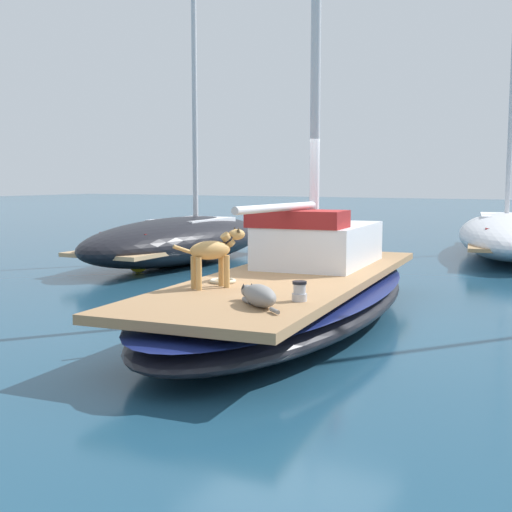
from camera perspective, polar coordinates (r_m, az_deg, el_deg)
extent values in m
plane|color=navy|center=(9.09, 3.13, -5.71)|extent=(120.00, 120.00, 0.00)
ellipsoid|color=black|center=(9.04, 3.14, -3.98)|extent=(3.35, 7.45, 0.56)
ellipsoid|color=navy|center=(9.00, 3.15, -2.85)|extent=(3.37, 7.49, 0.08)
cube|color=#A37A51|center=(8.98, 3.15, -1.91)|extent=(2.83, 6.82, 0.10)
cylinder|color=silver|center=(8.76, 1.95, 4.13)|extent=(0.10, 2.20, 0.10)
cube|color=silver|center=(10.07, 5.45, 0.99)|extent=(1.66, 2.35, 0.60)
cube|color=maroon|center=(9.34, 3.54, 3.17)|extent=(1.40, 0.86, 0.24)
ellipsoid|color=gray|center=(6.71, 0.34, -3.39)|extent=(0.63, 0.59, 0.22)
ellipsoid|color=gray|center=(7.05, -0.72, -2.98)|extent=(0.24, 0.23, 0.13)
cone|color=#2A2929|center=(7.03, -1.07, -2.56)|extent=(0.05, 0.05, 0.05)
cone|color=#2A2929|center=(7.06, -0.38, -2.52)|extent=(0.05, 0.05, 0.05)
cylinder|color=gray|center=(6.90, -0.74, -3.79)|extent=(0.17, 0.16, 0.06)
cylinder|color=gray|center=(6.94, 0.19, -3.73)|extent=(0.17, 0.16, 0.06)
cylinder|color=gray|center=(6.37, 1.58, -4.66)|extent=(0.16, 0.15, 0.04)
ellipsoid|color=tan|center=(7.82, -3.91, 0.50)|extent=(0.45, 0.56, 0.22)
cylinder|color=tan|center=(7.99, -2.96, -1.21)|extent=(0.07, 0.07, 0.38)
cylinder|color=tan|center=(7.88, -2.50, -1.32)|extent=(0.07, 0.07, 0.38)
cylinder|color=tan|center=(7.83, -5.30, -1.40)|extent=(0.07, 0.07, 0.38)
cylinder|color=tan|center=(7.71, -4.87, -1.51)|extent=(0.07, 0.07, 0.38)
cylinder|color=tan|center=(7.92, -2.42, 1.39)|extent=(0.19, 0.22, 0.19)
ellipsoid|color=tan|center=(7.97, -1.66, 1.83)|extent=(0.22, 0.26, 0.13)
cone|color=#45331C|center=(8.01, -1.82, 2.28)|extent=(0.05, 0.05, 0.06)
cone|color=#45331C|center=(7.93, -1.50, 2.24)|extent=(0.05, 0.05, 0.06)
torus|color=black|center=(7.92, -2.42, 1.39)|extent=(0.18, 0.17, 0.10)
cylinder|color=tan|center=(7.66, -6.31, 0.57)|extent=(0.15, 0.22, 0.12)
cylinder|color=#B7B7BC|center=(7.04, 3.71, -3.52)|extent=(0.16, 0.16, 0.08)
cylinder|color=#B7B7BC|center=(7.02, 3.71, -2.79)|extent=(0.13, 0.13, 0.10)
cylinder|color=black|center=(7.01, 3.72, -2.27)|extent=(0.15, 0.15, 0.03)
torus|color=beige|center=(8.28, -2.84, -2.12)|extent=(0.32, 0.32, 0.04)
ellipsoid|color=black|center=(15.52, -6.41, 1.33)|extent=(2.61, 6.72, 1.06)
cube|color=tan|center=(15.53, -6.40, 1.03)|extent=(2.12, 6.04, 0.08)
cube|color=silver|center=(15.92, -5.44, 2.26)|extent=(1.36, 2.05, 0.52)
cube|color=maroon|center=(14.55, -8.90, 1.50)|extent=(1.24, 2.04, 0.36)
cylinder|color=silver|center=(16.11, -5.24, 12.87)|extent=(0.12, 0.12, 6.53)
ellipsoid|color=white|center=(18.26, 20.56, 1.70)|extent=(3.97, 8.31, 1.04)
cube|color=tan|center=(18.27, 20.56, 1.48)|extent=(3.34, 7.43, 0.08)
cube|color=silver|center=(18.84, 20.50, 2.53)|extent=(1.77, 2.62, 0.52)
cube|color=maroon|center=(16.86, 20.81, 1.83)|extent=(1.66, 2.59, 0.36)
cylinder|color=silver|center=(19.04, 20.76, 9.52)|extent=(0.12, 0.12, 5.22)
sphere|color=yellow|center=(14.15, -9.96, -0.50)|extent=(0.44, 0.44, 0.44)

